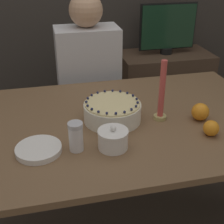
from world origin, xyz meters
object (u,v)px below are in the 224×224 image
object	(u,v)px
sugar_bowl	(113,139)
person_man_blue_shirt	(89,99)
sugar_shaker	(76,136)
cake	(112,111)
candle	(162,96)
tv_monitor	(168,28)

from	to	relation	value
sugar_bowl	person_man_blue_shirt	xyz separation A→B (m)	(0.04, 0.90, -0.25)
sugar_shaker	cake	bearing A→B (deg)	46.61
cake	person_man_blue_shirt	xyz separation A→B (m)	(-0.01, 0.68, -0.25)
sugar_bowl	candle	size ratio (longest dim) A/B	0.43
sugar_bowl	sugar_shaker	world-z (taller)	sugar_shaker
sugar_shaker	tv_monitor	xyz separation A→B (m)	(0.92, 1.35, 0.07)
cake	sugar_shaker	bearing A→B (deg)	-133.39
sugar_shaker	candle	distance (m)	0.45
person_man_blue_shirt	tv_monitor	distance (m)	0.94
sugar_shaker	candle	world-z (taller)	candle
cake	sugar_bowl	xyz separation A→B (m)	(-0.05, -0.22, -0.01)
candle	tv_monitor	size ratio (longest dim) A/B	0.61
sugar_bowl	tv_monitor	xyz separation A→B (m)	(0.78, 1.37, 0.09)
cake	sugar_shaker	size ratio (longest dim) A/B	2.16
candle	person_man_blue_shirt	size ratio (longest dim) A/B	0.24
cake	sugar_shaker	distance (m)	0.28
sugar_shaker	tv_monitor	bearing A→B (deg)	55.67
sugar_bowl	candle	world-z (taller)	candle
person_man_blue_shirt	sugar_bowl	bearing A→B (deg)	87.46
candle	person_man_blue_shirt	bearing A→B (deg)	107.84
sugar_bowl	sugar_shaker	size ratio (longest dim) A/B	1.01
cake	tv_monitor	distance (m)	1.36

